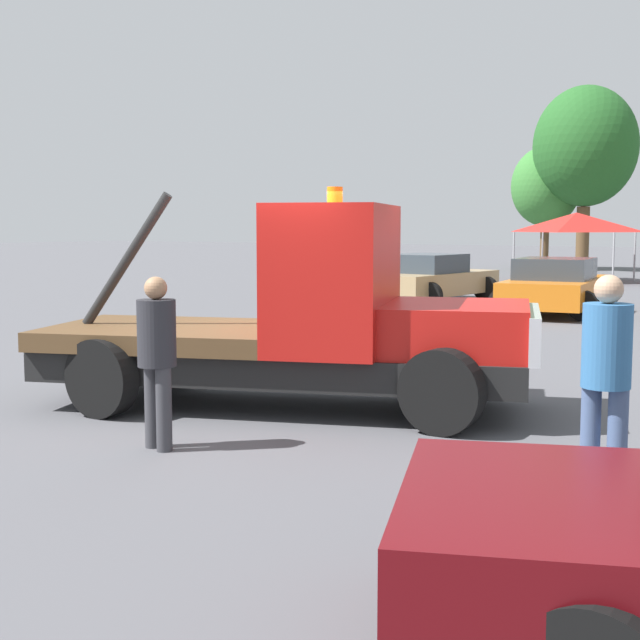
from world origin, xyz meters
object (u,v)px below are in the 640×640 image
object	(u,v)px
parked_car_tan	(429,279)
traffic_cone	(286,336)
tree_right	(585,147)
tow_truck	(313,324)
tree_center	(546,187)
person_near_truck	(606,367)
canopy_tent_red	(576,222)
person_at_hood	(157,350)
parked_car_orange	(556,286)

from	to	relation	value
parked_car_tan	traffic_cone	size ratio (longest dim) A/B	8.53
tree_right	tow_truck	bearing A→B (deg)	-80.79
tree_center	tree_right	size ratio (longest dim) A/B	0.69
tow_truck	person_near_truck	world-z (taller)	tow_truck
tow_truck	canopy_tent_red	size ratio (longest dim) A/B	1.65
canopy_tent_red	tree_right	size ratio (longest dim) A/B	0.43
person_at_hood	tree_right	distance (m)	36.27
person_at_hood	traffic_cone	bearing A→B (deg)	39.17
tree_center	tree_right	xyz separation A→B (m)	(1.96, -0.59, 1.75)
tow_truck	person_near_truck	bearing A→B (deg)	-41.64
parked_car_orange	parked_car_tan	bearing A→B (deg)	67.98
parked_car_orange	canopy_tent_red	size ratio (longest dim) A/B	1.30
tree_right	person_near_truck	bearing A→B (deg)	-75.41
parked_car_tan	tree_right	bearing A→B (deg)	10.04
tow_truck	parked_car_tan	xyz separation A→B (m)	(-4.56, 13.72, -0.33)
person_at_hood	parked_car_orange	size ratio (longest dim) A/B	0.35
parked_car_orange	traffic_cone	world-z (taller)	parked_car_orange
person_near_truck	parked_car_orange	size ratio (longest dim) A/B	0.36
person_at_hood	canopy_tent_red	size ratio (longest dim) A/B	0.45
person_at_hood	traffic_cone	distance (m)	6.77
parked_car_orange	tree_center	world-z (taller)	tree_center
tow_truck	traffic_cone	size ratio (longest dim) A/B	10.94
person_near_truck	canopy_tent_red	xyz separation A→B (m)	(-7.21, 26.55, 1.22)
traffic_cone	person_at_hood	bearing A→B (deg)	-67.60
person_at_hood	canopy_tent_red	world-z (taller)	canopy_tent_red
tow_truck	traffic_cone	bearing A→B (deg)	108.50
person_near_truck	person_at_hood	distance (m)	4.03
parked_car_tan	tree_center	bearing A→B (deg)	15.52
person_at_hood	canopy_tent_red	bearing A→B (deg)	23.57
tree_center	tree_right	world-z (taller)	tree_right
person_near_truck	canopy_tent_red	size ratio (longest dim) A/B	0.48
parked_car_orange	tree_center	size ratio (longest dim) A/B	0.81
person_near_truck	parked_car_tan	xyz separation A→B (m)	(-8.23, 15.32, -0.35)
person_near_truck	canopy_tent_red	distance (m)	27.53
person_near_truck	person_at_hood	bearing A→B (deg)	102.30
parked_car_orange	canopy_tent_red	distance (m)	12.80
person_near_truck	parked_car_orange	distance (m)	14.83
tree_center	parked_car_orange	bearing A→B (deg)	-72.71
person_near_truck	person_at_hood	size ratio (longest dim) A/B	1.06
person_at_hood	parked_car_tan	bearing A→B (deg)	31.66
person_near_truck	person_at_hood	world-z (taller)	person_near_truck
tow_truck	tree_right	size ratio (longest dim) A/B	0.71
parked_car_tan	traffic_cone	bearing A→B (deg)	-162.51
person_near_truck	parked_car_tan	bearing A→B (deg)	29.38
parked_car_tan	canopy_tent_red	xyz separation A→B (m)	(1.03, 11.22, 1.57)
canopy_tent_red	tree_right	distance (m)	9.16
person_near_truck	tree_center	xyz separation A→B (m)	(-11.02, 35.40, 2.94)
tow_truck	person_at_hood	xyz separation A→B (m)	(-0.28, -2.39, -0.03)
person_at_hood	tree_right	xyz separation A→B (m)	(-5.11, 35.60, 4.74)
parked_car_tan	parked_car_orange	size ratio (longest dim) A/B	0.99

